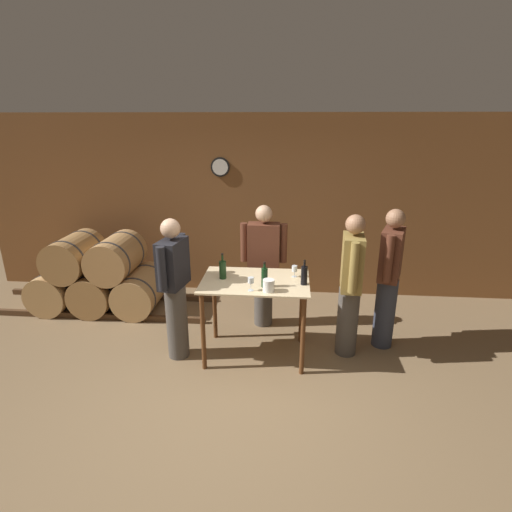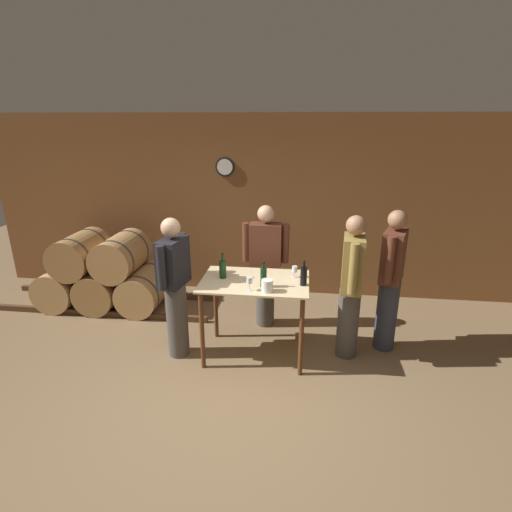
% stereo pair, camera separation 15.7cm
% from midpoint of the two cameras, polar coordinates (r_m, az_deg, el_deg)
% --- Properties ---
extents(ground_plane, '(14.00, 14.00, 0.00)m').
position_cam_midpoint_polar(ground_plane, '(4.17, -5.26, -19.74)').
color(ground_plane, brown).
extents(back_wall, '(8.40, 0.08, 2.70)m').
position_cam_midpoint_polar(back_wall, '(6.06, -1.21, 7.01)').
color(back_wall, brown).
rests_on(back_wall, ground_plane).
extents(barrel_rack, '(3.20, 0.85, 1.09)m').
position_cam_midpoint_polar(barrel_rack, '(6.14, -22.30, -2.78)').
color(barrel_rack, '#4C331E').
rests_on(barrel_rack, ground_plane).
extents(tasting_table, '(1.18, 0.79, 0.93)m').
position_cam_midpoint_polar(tasting_table, '(4.45, -1.13, -5.45)').
color(tasting_table, beige).
rests_on(tasting_table, ground_plane).
extents(wine_bottle_far_left, '(0.08, 0.08, 0.29)m').
position_cam_midpoint_polar(wine_bottle_far_left, '(4.43, -5.80, -1.89)').
color(wine_bottle_far_left, '#193819').
rests_on(wine_bottle_far_left, tasting_table).
extents(wine_bottle_left, '(0.07, 0.07, 0.28)m').
position_cam_midpoint_polar(wine_bottle_left, '(4.19, 0.15, -2.99)').
color(wine_bottle_left, black).
rests_on(wine_bottle_left, tasting_table).
extents(wine_bottle_center, '(0.07, 0.07, 0.27)m').
position_cam_midpoint_polar(wine_bottle_center, '(4.27, 5.85, -2.70)').
color(wine_bottle_center, black).
rests_on(wine_bottle_center, tasting_table).
extents(wine_glass_near_left, '(0.06, 0.06, 0.15)m').
position_cam_midpoint_polar(wine_glass_near_left, '(4.10, -1.85, -3.57)').
color(wine_glass_near_left, silver).
rests_on(wine_glass_near_left, tasting_table).
extents(wine_glass_near_center, '(0.06, 0.06, 0.13)m').
position_cam_midpoint_polar(wine_glass_near_center, '(4.47, 4.52, -1.87)').
color(wine_glass_near_center, silver).
rests_on(wine_glass_near_center, tasting_table).
extents(ice_bucket, '(0.12, 0.12, 0.13)m').
position_cam_midpoint_polar(ice_bucket, '(4.09, 0.71, -4.24)').
color(ice_bucket, white).
rests_on(ice_bucket, tasting_table).
extents(person_host, '(0.59, 0.24, 1.61)m').
position_cam_midpoint_polar(person_host, '(5.11, 0.20, -1.14)').
color(person_host, '#4C4742').
rests_on(person_host, ground_plane).
extents(person_visitor_with_scarf, '(0.34, 0.56, 1.68)m').
position_cam_midpoint_polar(person_visitor_with_scarf, '(4.81, 17.56, -2.85)').
color(person_visitor_with_scarf, '#333847').
rests_on(person_visitor_with_scarf, ground_plane).
extents(person_visitor_bearded, '(0.25, 0.59, 1.66)m').
position_cam_midpoint_polar(person_visitor_bearded, '(4.54, 12.38, -3.88)').
color(person_visitor_bearded, '#4C4742').
rests_on(person_visitor_bearded, ground_plane).
extents(person_visitor_near_door, '(0.29, 0.58, 1.63)m').
position_cam_midpoint_polar(person_visitor_near_door, '(4.49, -12.54, -4.36)').
color(person_visitor_near_door, '#4C4742').
rests_on(person_visitor_near_door, ground_plane).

